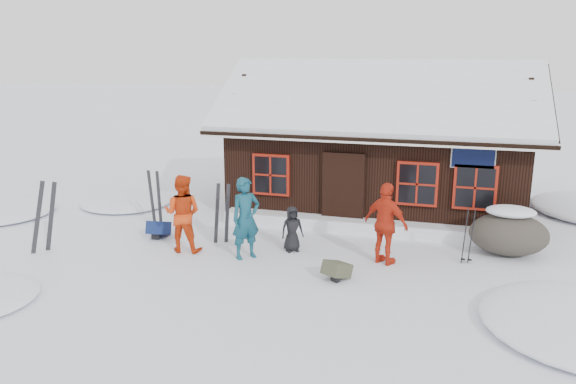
{
  "coord_description": "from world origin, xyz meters",
  "views": [
    {
      "loc": [
        3.49,
        -11.79,
        4.64
      ],
      "look_at": [
        -0.18,
        0.91,
        1.3
      ],
      "focal_mm": 35.0,
      "sensor_mm": 36.0,
      "label": 1
    }
  ],
  "objects_px": {
    "skier_orange_left": "(183,213)",
    "backpack_olive": "(337,272)",
    "ski_poles": "(468,237)",
    "boulder": "(509,233)",
    "skier_teal": "(246,218)",
    "backpack_blue": "(159,231)",
    "skier_crouched": "(292,229)",
    "skier_orange_right": "(386,224)",
    "ski_pair_left": "(44,217)"
  },
  "relations": [
    {
      "from": "skier_teal",
      "to": "backpack_blue",
      "type": "bearing_deg",
      "value": 117.26
    },
    {
      "from": "skier_teal",
      "to": "boulder",
      "type": "xyz_separation_m",
      "value": [
        5.8,
        1.9,
        -0.42
      ]
    },
    {
      "from": "ski_pair_left",
      "to": "backpack_blue",
      "type": "distance_m",
      "value": 2.71
    },
    {
      "from": "skier_orange_right",
      "to": "ski_pair_left",
      "type": "bearing_deg",
      "value": 37.25
    },
    {
      "from": "skier_crouched",
      "to": "ski_pair_left",
      "type": "bearing_deg",
      "value": 164.06
    },
    {
      "from": "boulder",
      "to": "backpack_blue",
      "type": "xyz_separation_m",
      "value": [
        -8.45,
        -1.15,
        -0.36
      ]
    },
    {
      "from": "skier_teal",
      "to": "skier_crouched",
      "type": "height_order",
      "value": "skier_teal"
    },
    {
      "from": "backpack_blue",
      "to": "backpack_olive",
      "type": "height_order",
      "value": "backpack_blue"
    },
    {
      "from": "skier_teal",
      "to": "backpack_blue",
      "type": "relative_size",
      "value": 3.11
    },
    {
      "from": "skier_orange_left",
      "to": "skier_crouched",
      "type": "bearing_deg",
      "value": -169.15
    },
    {
      "from": "skier_crouched",
      "to": "ski_poles",
      "type": "xyz_separation_m",
      "value": [
        3.97,
        0.32,
        0.07
      ]
    },
    {
      "from": "skier_orange_right",
      "to": "backpack_blue",
      "type": "xyz_separation_m",
      "value": [
        -5.76,
        0.24,
        -0.76
      ]
    },
    {
      "from": "backpack_blue",
      "to": "skier_orange_right",
      "type": "bearing_deg",
      "value": -10.65
    },
    {
      "from": "skier_orange_right",
      "to": "backpack_olive",
      "type": "bearing_deg",
      "value": 80.94
    },
    {
      "from": "boulder",
      "to": "ski_poles",
      "type": "xyz_separation_m",
      "value": [
        -0.93,
        -0.85,
        0.09
      ]
    },
    {
      "from": "boulder",
      "to": "ski_poles",
      "type": "bearing_deg",
      "value": -137.6
    },
    {
      "from": "skier_teal",
      "to": "ski_poles",
      "type": "distance_m",
      "value": 4.99
    },
    {
      "from": "backpack_blue",
      "to": "skier_teal",
      "type": "bearing_deg",
      "value": -24.02
    },
    {
      "from": "boulder",
      "to": "backpack_olive",
      "type": "bearing_deg",
      "value": -144.14
    },
    {
      "from": "skier_crouched",
      "to": "backpack_blue",
      "type": "distance_m",
      "value": 3.57
    },
    {
      "from": "skier_orange_left",
      "to": "ski_poles",
      "type": "xyz_separation_m",
      "value": [
        6.46,
        1.02,
        -0.31
      ]
    },
    {
      "from": "skier_orange_right",
      "to": "ski_poles",
      "type": "relative_size",
      "value": 1.41
    },
    {
      "from": "skier_teal",
      "to": "ski_poles",
      "type": "relative_size",
      "value": 1.44
    },
    {
      "from": "skier_teal",
      "to": "skier_orange_left",
      "type": "height_order",
      "value": "skier_teal"
    },
    {
      "from": "skier_crouched",
      "to": "boulder",
      "type": "relative_size",
      "value": 0.61
    },
    {
      "from": "backpack_blue",
      "to": "backpack_olive",
      "type": "xyz_separation_m",
      "value": [
        4.9,
        -1.41,
        -0.02
      ]
    },
    {
      "from": "skier_teal",
      "to": "backpack_blue",
      "type": "xyz_separation_m",
      "value": [
        -2.65,
        0.75,
        -0.78
      ]
    },
    {
      "from": "backpack_olive",
      "to": "skier_orange_left",
      "type": "bearing_deg",
      "value": -161.75
    },
    {
      "from": "skier_orange_left",
      "to": "backpack_olive",
      "type": "xyz_separation_m",
      "value": [
        3.84,
        -0.69,
        -0.78
      ]
    },
    {
      "from": "skier_teal",
      "to": "ski_pair_left",
      "type": "height_order",
      "value": "skier_teal"
    },
    {
      "from": "skier_orange_right",
      "to": "skier_crouched",
      "type": "distance_m",
      "value": 2.25
    },
    {
      "from": "backpack_olive",
      "to": "skier_crouched",
      "type": "bearing_deg",
      "value": 162.84
    },
    {
      "from": "skier_teal",
      "to": "skier_orange_left",
      "type": "distance_m",
      "value": 1.59
    },
    {
      "from": "skier_teal",
      "to": "boulder",
      "type": "bearing_deg",
      "value": -28.87
    },
    {
      "from": "skier_teal",
      "to": "backpack_blue",
      "type": "distance_m",
      "value": 2.87
    },
    {
      "from": "skier_crouched",
      "to": "boulder",
      "type": "distance_m",
      "value": 5.04
    },
    {
      "from": "skier_orange_left",
      "to": "skier_orange_right",
      "type": "bearing_deg",
      "value": -178.94
    },
    {
      "from": "skier_orange_left",
      "to": "ski_pair_left",
      "type": "height_order",
      "value": "skier_orange_left"
    },
    {
      "from": "ski_poles",
      "to": "boulder",
      "type": "bearing_deg",
      "value": 42.4
    },
    {
      "from": "boulder",
      "to": "ski_pair_left",
      "type": "bearing_deg",
      "value": -164.97
    },
    {
      "from": "skier_crouched",
      "to": "backpack_blue",
      "type": "height_order",
      "value": "skier_crouched"
    },
    {
      "from": "skier_orange_left",
      "to": "skier_crouched",
      "type": "relative_size",
      "value": 1.7
    },
    {
      "from": "skier_orange_right",
      "to": "backpack_blue",
      "type": "height_order",
      "value": "skier_orange_right"
    },
    {
      "from": "skier_teal",
      "to": "backpack_olive",
      "type": "bearing_deg",
      "value": -63.48
    },
    {
      "from": "skier_orange_right",
      "to": "ski_poles",
      "type": "height_order",
      "value": "skier_orange_right"
    },
    {
      "from": "backpack_olive",
      "to": "backpack_blue",
      "type": "bearing_deg",
      "value": -167.6
    },
    {
      "from": "skier_orange_left",
      "to": "skier_crouched",
      "type": "xyz_separation_m",
      "value": [
        2.48,
        0.7,
        -0.38
      ]
    },
    {
      "from": "skier_orange_right",
      "to": "ski_poles",
      "type": "distance_m",
      "value": 1.87
    },
    {
      "from": "skier_crouched",
      "to": "ski_poles",
      "type": "distance_m",
      "value": 3.99
    },
    {
      "from": "ski_poles",
      "to": "backpack_olive",
      "type": "height_order",
      "value": "ski_poles"
    }
  ]
}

